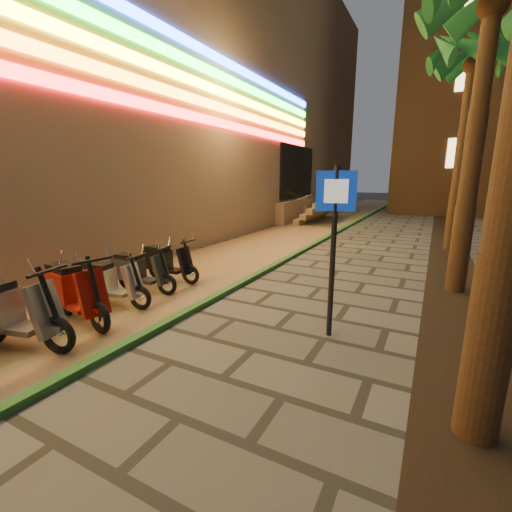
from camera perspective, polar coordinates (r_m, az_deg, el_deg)
The scene contains 13 objects.
ground at distance 4.25m, azimuth -30.41°, elevation -25.23°, with size 120.00×120.00×0.00m, color #474442.
parking_strip at distance 13.13m, azimuth 1.68°, elevation 1.97°, with size 3.40×60.00×0.01m, color #8C7251.
green_curb at distance 12.49m, azimuth 8.71°, elevation 1.46°, with size 0.18×60.00×0.10m, color #256227.
planting_strip at distance 7.08m, azimuth 30.69°, elevation -9.60°, with size 1.20×40.00×0.02m, color black.
mall_building at distance 22.41m, azimuth -32.52°, elevation 23.90°, with size 24.23×44.00×15.00m.
palm_c at distance 9.20m, azimuth 34.85°, elevation 31.36°, with size 2.97×3.02×6.91m.
palm_d at distance 14.04m, azimuth 32.42°, elevation 25.27°, with size 2.97×3.02×7.16m.
pedestrian_sign at distance 5.33m, azimuth 12.89°, elevation 4.36°, with size 0.57×0.21×2.69m.
scooter_5 at distance 6.33m, azimuth -36.11°, elevation -7.47°, with size 1.85×0.87×1.31m.
scooter_6 at distance 6.86m, azimuth -28.23°, elevation -5.11°, with size 1.84×0.79×1.29m.
scooter_7 at distance 7.40m, azimuth -23.48°, elevation -4.04°, with size 1.58×0.65×1.11m.
scooter_8 at distance 8.06m, azimuth -19.07°, elevation -2.36°, with size 1.56×0.61×1.10m.
scooter_9 at distance 8.72m, azimuth -14.84°, elevation -0.93°, with size 1.56×0.55×1.10m.
Camera 1 is at (3.03, -1.60, 2.51)m, focal length 24.00 mm.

